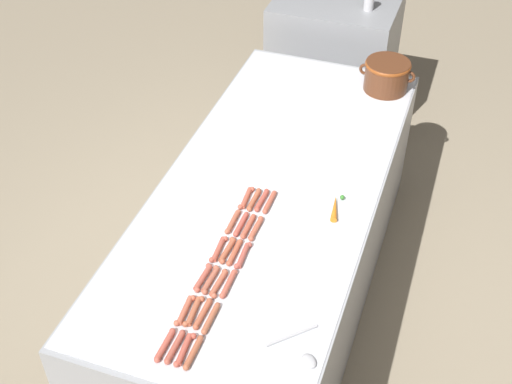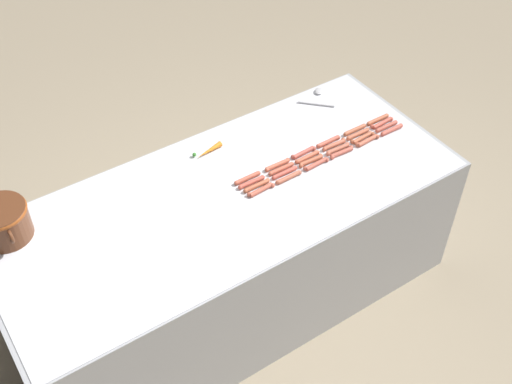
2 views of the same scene
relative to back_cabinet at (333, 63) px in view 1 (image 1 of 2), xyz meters
The scene contains 31 objects.
ground_plane 1.89m from the back_cabinet, 85.74° to the right, with size 20.00×20.00×0.00m, color gray.
griddle_counter 1.82m from the back_cabinet, 85.74° to the right, with size 1.04×2.46×0.84m.
back_cabinet is the anchor object (origin of this frame).
hot_dog_0 2.89m from the back_cabinet, 88.83° to the right, with size 0.03×0.16×0.02m.
hot_dog_1 2.72m from the back_cabinet, 88.68° to the right, with size 0.03×0.16×0.02m.
hot_dog_2 2.53m from the back_cabinet, 88.58° to the right, with size 0.03×0.16×0.02m.
hot_dog_3 2.36m from the back_cabinet, 88.46° to the right, with size 0.03×0.16×0.02m.
hot_dog_4 2.18m from the back_cabinet, 88.42° to the right, with size 0.03×0.16×0.02m.
hot_dog_5 2.01m from the back_cabinet, 88.23° to the right, with size 0.03×0.16×0.02m.
hot_dog_6 2.89m from the back_cabinet, 88.04° to the right, with size 0.03×0.16×0.02m.
hot_dog_7 2.71m from the back_cabinet, 87.94° to the right, with size 0.04×0.16×0.02m.
hot_dog_8 2.54m from the back_cabinet, 87.80° to the right, with size 0.03×0.16×0.02m.
hot_dog_9 2.36m from the back_cabinet, 87.52° to the right, with size 0.03×0.16×0.02m.
hot_dog_10 2.18m from the back_cabinet, 87.34° to the right, with size 0.02×0.16×0.02m.
hot_dog_11 2.01m from the back_cabinet, 87.11° to the right, with size 0.03×0.16×0.02m.
hot_dog_12 2.89m from the back_cabinet, 87.24° to the right, with size 0.04×0.16×0.02m.
hot_dog_13 2.71m from the back_cabinet, 87.13° to the right, with size 0.03×0.16×0.02m.
hot_dog_14 2.54m from the back_cabinet, 86.85° to the right, with size 0.03×0.16×0.02m.
hot_dog_15 2.36m from the back_cabinet, 86.73° to the right, with size 0.03×0.16×0.02m.
hot_dog_16 2.19m from the back_cabinet, 86.32° to the right, with size 0.03×0.16×0.02m.
hot_dog_17 2.00m from the back_cabinet, 86.03° to the right, with size 0.03×0.16×0.02m.
hot_dog_18 2.89m from the back_cabinet, 86.53° to the right, with size 0.03×0.16×0.02m.
hot_dog_19 2.72m from the back_cabinet, 86.30° to the right, with size 0.03×0.16×0.02m.
hot_dog_20 2.54m from the back_cabinet, 85.99° to the right, with size 0.03×0.16×0.02m.
hot_dog_21 2.37m from the back_cabinet, 85.68° to the right, with size 0.03×0.16×0.02m.
hot_dog_22 2.19m from the back_cabinet, 85.42° to the right, with size 0.03×0.16×0.02m.
hot_dog_23 2.01m from the back_cabinet, 84.93° to the right, with size 0.03×0.16×0.02m.
bean_pot 1.03m from the back_cabinet, 58.23° to the right, with size 0.32×0.26×0.18m.
serving_spoon 2.81m from the back_cabinet, 78.39° to the right, with size 0.22×0.22×0.02m.
carrot 1.99m from the back_cabinet, 76.02° to the right, with size 0.06×0.18×0.03m.
soda_can 0.61m from the back_cabinet, 23.14° to the right, with size 0.07×0.07×0.13m.
Camera 1 is at (0.77, -2.43, 2.98)m, focal length 47.94 mm.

